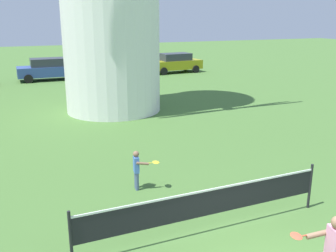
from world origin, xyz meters
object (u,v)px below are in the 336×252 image
player_far (137,168)px  parked_car_mustard (175,63)px  tennis_net (207,203)px  parked_car_green (114,66)px  player_near (333,250)px  parked_car_blue (48,69)px

player_far → parked_car_mustard: (9.95, 19.53, 0.21)m
tennis_net → player_far: bearing=103.5°
parked_car_mustard → parked_car_green: bearing=-177.9°
player_near → tennis_net: bearing=112.4°
tennis_net → parked_car_blue: bearing=91.5°
parked_car_blue → parked_car_mustard: 9.92m
player_far → parked_car_mustard: parked_car_mustard is taller
parked_car_blue → parked_car_green: 4.76m
parked_car_blue → parked_car_mustard: same height
tennis_net → parked_car_mustard: parked_car_mustard is taller
parked_car_blue → parked_car_green: same height
player_far → parked_car_mustard: size_ratio=0.24×
player_far → parked_car_green: bearing=76.1°
parked_car_green → player_near: bearing=-97.5°
player_far → parked_car_blue: bearing=89.9°
tennis_net → parked_car_green: size_ratio=1.36×
tennis_net → player_near: 2.56m
player_far → tennis_net: bearing=-76.5°
player_far → parked_car_blue: 19.60m
tennis_net → parked_car_mustard: bearing=67.1°
parked_car_blue → parked_car_mustard: size_ratio=0.98×
tennis_net → parked_car_blue: (-0.58, 22.17, 0.12)m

